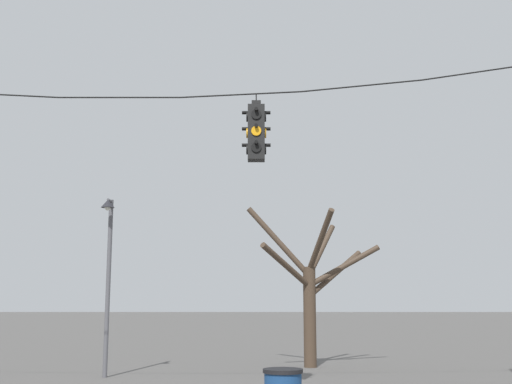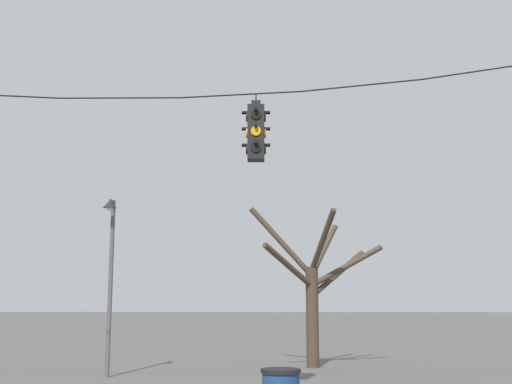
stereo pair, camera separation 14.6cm
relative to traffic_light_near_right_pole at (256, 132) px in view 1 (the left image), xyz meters
The scene contains 4 objects.
span_wire 2.96m from the traffic_light_near_right_pole, behind, with size 17.38×0.03×0.78m.
traffic_light_near_right_pole is the anchor object (origin of this frame).
street_lamp 6.54m from the traffic_light_near_right_pole, 130.41° to the left, with size 0.36×0.64×4.72m.
bare_tree 8.08m from the traffic_light_near_right_pole, 76.86° to the left, with size 4.20×3.15×4.91m.
Camera 1 is at (2.79, -12.56, 2.00)m, focal length 45.00 mm.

